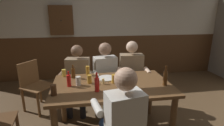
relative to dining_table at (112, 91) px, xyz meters
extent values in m
cube|color=silver|center=(0.00, 2.43, 1.06)|extent=(6.69, 0.12, 1.21)
cube|color=brown|center=(0.00, 2.43, -0.10)|extent=(6.69, 0.12, 1.12)
cube|color=brown|center=(0.00, 0.00, 0.09)|extent=(1.61, 0.96, 0.04)
cylinder|color=brown|center=(0.73, -0.40, -0.30)|extent=(0.08, 0.08, 0.73)
cylinder|color=brown|center=(-0.73, 0.40, -0.30)|extent=(0.08, 0.08, 0.73)
cylinder|color=brown|center=(0.73, 0.40, -0.30)|extent=(0.08, 0.08, 0.73)
cube|color=#997F60|center=(-0.48, 0.78, 0.04)|extent=(0.43, 0.27, 0.50)
sphere|color=brown|center=(-0.48, 0.78, 0.42)|extent=(0.20, 0.20, 0.20)
cylinder|color=black|center=(-0.40, 0.63, -0.18)|extent=(0.19, 0.39, 0.13)
cylinder|color=black|center=(-0.61, 0.67, -0.18)|extent=(0.19, 0.39, 0.13)
cylinder|color=black|center=(-0.43, 0.45, -0.45)|extent=(0.10, 0.10, 0.42)
cylinder|color=black|center=(-0.65, 0.48, -0.45)|extent=(0.10, 0.10, 0.42)
cylinder|color=#997F60|center=(-0.30, 0.50, 0.07)|extent=(0.12, 0.29, 0.08)
cylinder|color=brown|center=(-0.75, 0.57, 0.07)|extent=(0.12, 0.29, 0.08)
cube|color=silver|center=(0.00, 0.78, 0.05)|extent=(0.43, 0.29, 0.50)
sphere|color=#9E755B|center=(0.00, 0.78, 0.44)|extent=(0.22, 0.22, 0.22)
cylinder|color=#33724C|center=(0.14, 0.64, -0.18)|extent=(0.20, 0.44, 0.13)
cylinder|color=#33724C|center=(-0.08, 0.61, -0.18)|extent=(0.20, 0.44, 0.13)
cylinder|color=#33724C|center=(0.17, 0.44, -0.45)|extent=(0.10, 0.10, 0.42)
cylinder|color=#33724C|center=(-0.04, 0.40, -0.45)|extent=(0.10, 0.10, 0.42)
cylinder|color=#9E755B|center=(0.27, 0.57, 0.07)|extent=(0.13, 0.29, 0.08)
cylinder|color=silver|center=(-0.18, 0.49, 0.07)|extent=(0.13, 0.29, 0.08)
cube|color=#997F60|center=(0.48, 0.78, 0.06)|extent=(0.44, 0.26, 0.53)
sphere|color=beige|center=(0.48, 0.78, 0.46)|extent=(0.21, 0.21, 0.21)
cylinder|color=silver|center=(0.58, 0.63, -0.18)|extent=(0.17, 0.39, 0.13)
cylinder|color=silver|center=(0.36, 0.66, -0.18)|extent=(0.17, 0.39, 0.13)
cylinder|color=silver|center=(0.56, 0.45, -0.45)|extent=(0.10, 0.10, 0.42)
cylinder|color=silver|center=(0.34, 0.47, -0.45)|extent=(0.10, 0.10, 0.42)
cylinder|color=beige|center=(0.69, 0.51, 0.09)|extent=(0.11, 0.29, 0.08)
cylinder|color=beige|center=(0.22, 0.56, 0.09)|extent=(0.11, 0.29, 0.08)
cube|color=silver|center=(0.00, -0.78, 0.07)|extent=(0.39, 0.29, 0.55)
sphere|color=tan|center=(0.00, -0.78, 0.48)|extent=(0.21, 0.21, 0.21)
cylinder|color=silver|center=(-0.25, -0.57, 0.10)|extent=(0.13, 0.29, 0.08)
cylinder|color=tan|center=(0.15, -0.49, 0.10)|extent=(0.13, 0.29, 0.08)
cube|color=brown|center=(-1.20, 0.85, -0.21)|extent=(0.61, 0.61, 0.02)
cube|color=brown|center=(-1.37, 0.97, 0.01)|extent=(0.25, 0.34, 0.42)
cylinder|color=brown|center=(-0.94, 0.90, -0.44)|extent=(0.04, 0.04, 0.44)
cylinder|color=brown|center=(-1.16, 0.59, -0.44)|extent=(0.04, 0.04, 0.44)
cylinder|color=brown|center=(-1.25, 1.12, -0.44)|extent=(0.04, 0.04, 0.44)
cylinder|color=brown|center=(-1.47, 0.81, -0.44)|extent=(0.04, 0.04, 0.44)
cylinder|color=#F9E08C|center=(-0.12, 0.02, 0.15)|extent=(0.04, 0.04, 0.08)
cylinder|color=white|center=(0.17, -0.41, 0.12)|extent=(0.24, 0.24, 0.01)
cylinder|color=white|center=(-0.05, 0.22, 0.12)|extent=(0.26, 0.26, 0.01)
cylinder|color=red|center=(-0.57, 0.02, 0.19)|extent=(0.06, 0.06, 0.16)
cylinder|color=red|center=(-0.57, 0.02, 0.29)|extent=(0.02, 0.02, 0.05)
cylinder|color=#593314|center=(0.70, -0.15, 0.21)|extent=(0.06, 0.06, 0.19)
cylinder|color=#593314|center=(0.70, -0.15, 0.34)|extent=(0.03, 0.03, 0.08)
cylinder|color=#593314|center=(-0.53, 0.33, 0.18)|extent=(0.06, 0.06, 0.14)
cylinder|color=#593314|center=(-0.53, 0.33, 0.28)|extent=(0.03, 0.03, 0.06)
cylinder|color=red|center=(-0.22, -0.19, 0.20)|extent=(0.06, 0.06, 0.18)
cylinder|color=red|center=(-0.22, -0.19, 0.32)|extent=(0.02, 0.02, 0.07)
cylinder|color=#E5C64C|center=(-0.68, 0.41, 0.16)|extent=(0.06, 0.06, 0.11)
cylinder|color=gold|center=(-0.32, 0.42, 0.18)|extent=(0.06, 0.06, 0.14)
cylinder|color=white|center=(-0.45, 0.03, 0.17)|extent=(0.07, 0.07, 0.12)
cylinder|color=gold|center=(-0.30, 0.08, 0.17)|extent=(0.06, 0.06, 0.12)
cylinder|color=gold|center=(0.04, 0.04, 0.17)|extent=(0.07, 0.07, 0.12)
cylinder|color=#4C2D19|center=(-0.73, -0.22, 0.18)|extent=(0.07, 0.07, 0.13)
cube|color=brown|center=(-0.88, 2.30, 0.87)|extent=(0.56, 0.12, 0.70)
sphere|color=black|center=(-0.88, 2.23, 0.87)|extent=(0.03, 0.03, 0.03)
camera|label=1|loc=(-0.35, -2.20, 1.06)|focal=28.07mm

